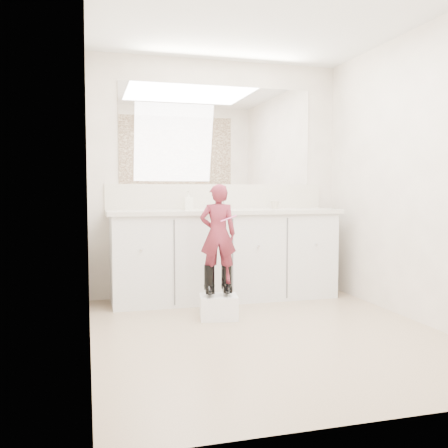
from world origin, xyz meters
name	(u,v)px	position (x,y,z in m)	size (l,w,h in m)	color
floor	(268,333)	(0.00, 0.00, 0.00)	(3.00, 3.00, 0.00)	#8F775D
ceiling	(270,8)	(0.00, 0.00, 2.40)	(3.00, 3.00, 0.00)	white
wall_back	(218,179)	(0.00, 1.50, 1.20)	(2.60, 2.60, 0.00)	beige
wall_front	(385,164)	(0.00, -1.50, 1.20)	(2.60, 2.60, 0.00)	beige
wall_left	(87,173)	(-1.30, 0.00, 1.20)	(3.00, 3.00, 0.00)	beige
wall_right	(419,176)	(1.30, 0.00, 1.20)	(3.00, 3.00, 0.00)	beige
vanity_cabinet	(225,256)	(0.00, 1.23, 0.42)	(2.20, 0.55, 0.85)	silver
countertop	(225,212)	(0.00, 1.21, 0.87)	(2.28, 0.58, 0.04)	beige
backsplash	(218,196)	(0.00, 1.49, 1.02)	(2.28, 0.03, 0.25)	beige
mirror	(218,135)	(0.00, 1.49, 1.64)	(2.00, 0.02, 1.00)	white
dot_panel	(386,64)	(0.00, -1.49, 1.65)	(2.00, 0.01, 1.20)	#472819
faucet	(221,204)	(0.00, 1.38, 0.94)	(0.08, 0.08, 0.10)	silver
cup	(275,205)	(0.55, 1.27, 0.93)	(0.09, 0.09, 0.08)	beige
soap_bottle	(188,200)	(-0.36, 1.29, 0.98)	(0.08, 0.09, 0.19)	white
step_stool	(219,307)	(-0.25, 0.50, 0.10)	(0.31, 0.26, 0.20)	white
boot_left	(209,280)	(-0.33, 0.52, 0.33)	(0.09, 0.17, 0.26)	black
boot_right	(227,279)	(-0.18, 0.52, 0.33)	(0.09, 0.17, 0.26)	black
toddler	(218,234)	(-0.25, 0.52, 0.72)	(0.30, 0.20, 0.83)	#AD354A
toothbrush	(229,218)	(-0.18, 0.44, 0.85)	(0.01, 0.01, 0.14)	pink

